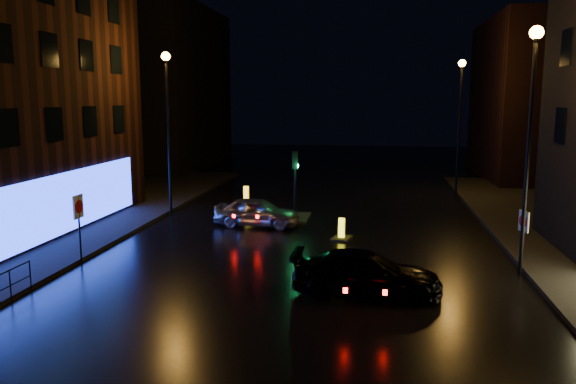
# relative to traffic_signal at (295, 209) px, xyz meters

# --- Properties ---
(ground) EXTENTS (120.00, 120.00, 0.00)m
(ground) POSITION_rel_traffic_signal_xyz_m (1.20, -14.00, -0.50)
(ground) COLOR black
(ground) RESTS_ON ground
(building_far_left) EXTENTS (8.00, 16.00, 14.00)m
(building_far_left) POSITION_rel_traffic_signal_xyz_m (-14.80, 21.00, 6.50)
(building_far_left) COLOR black
(building_far_left) RESTS_ON ground
(building_far_right) EXTENTS (8.00, 14.00, 12.00)m
(building_far_right) POSITION_rel_traffic_signal_xyz_m (16.20, 18.00, 5.50)
(building_far_right) COLOR black
(building_far_right) RESTS_ON ground
(street_lamp_lfar) EXTENTS (0.44, 0.44, 8.37)m
(street_lamp_lfar) POSITION_rel_traffic_signal_xyz_m (-6.60, -0.00, 5.06)
(street_lamp_lfar) COLOR black
(street_lamp_lfar) RESTS_ON ground
(street_lamp_rnear) EXTENTS (0.44, 0.44, 8.37)m
(street_lamp_rnear) POSITION_rel_traffic_signal_xyz_m (9.00, -8.00, 5.06)
(street_lamp_rnear) COLOR black
(street_lamp_rnear) RESTS_ON ground
(street_lamp_rfar) EXTENTS (0.44, 0.44, 8.37)m
(street_lamp_rfar) POSITION_rel_traffic_signal_xyz_m (9.00, 8.00, 5.06)
(street_lamp_rfar) COLOR black
(street_lamp_rfar) RESTS_ON ground
(traffic_signal) EXTENTS (1.40, 2.40, 3.45)m
(traffic_signal) POSITION_rel_traffic_signal_xyz_m (0.00, 0.00, 0.00)
(traffic_signal) COLOR black
(traffic_signal) RESTS_ON ground
(silver_hatchback) EXTENTS (4.16, 1.92, 1.38)m
(silver_hatchback) POSITION_rel_traffic_signal_xyz_m (-1.56, -1.92, 0.19)
(silver_hatchback) COLOR #A9ACB1
(silver_hatchback) RESTS_ON ground
(dark_sedan) EXTENTS (4.67, 1.94, 1.35)m
(dark_sedan) POSITION_rel_traffic_signal_xyz_m (3.77, -10.73, 0.17)
(dark_sedan) COLOR black
(dark_sedan) RESTS_ON ground
(bollard_near) EXTENTS (0.93, 1.20, 0.93)m
(bollard_near) POSITION_rel_traffic_signal_xyz_m (2.59, -3.88, -0.30)
(bollard_near) COLOR black
(bollard_near) RESTS_ON ground
(bollard_far) EXTENTS (0.85, 1.22, 1.03)m
(bollard_far) POSITION_rel_traffic_signal_xyz_m (-3.39, 3.66, -0.28)
(bollard_far) COLOR black
(bollard_far) RESTS_ON ground
(road_sign_left) EXTENTS (0.08, 0.63, 2.59)m
(road_sign_left) POSITION_rel_traffic_signal_xyz_m (-6.70, -9.05, 1.44)
(road_sign_left) COLOR black
(road_sign_left) RESTS_ON ground
(road_sign_right) EXTENTS (0.24, 0.52, 2.21)m
(road_sign_right) POSITION_rel_traffic_signal_xyz_m (9.10, -7.68, 1.16)
(road_sign_right) COLOR black
(road_sign_right) RESTS_ON ground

